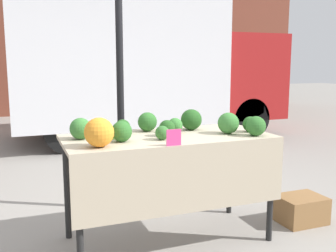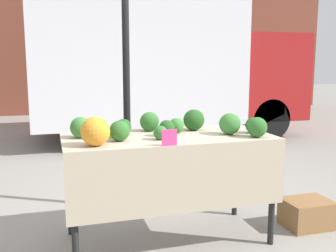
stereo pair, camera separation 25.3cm
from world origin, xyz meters
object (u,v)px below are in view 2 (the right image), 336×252
Objects in this scene: price_sign at (169,138)px; produce_crate at (307,213)px; parked_truck at (159,65)px; orange_cauliflower at (95,131)px.

price_sign is 1.65m from produce_crate.
orange_cauliflower is at bearing -110.57° from parked_truck.
parked_truck reaches higher than produce_crate.
parked_truck reaches higher than price_sign.
produce_crate is at bearing 10.56° from price_sign.
price_sign reaches higher than produce_crate.
produce_crate is at bearing -88.76° from parked_truck.
parked_truck is at bearing 69.43° from orange_cauliflower.
produce_crate is (0.10, -4.69, -1.32)m from parked_truck.
produce_crate is (1.40, 0.26, -0.83)m from price_sign.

